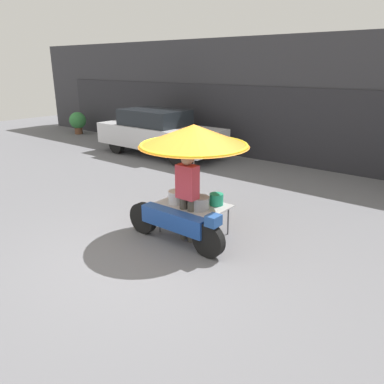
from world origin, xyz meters
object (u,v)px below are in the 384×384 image
Objects in this scene: vendor_person at (187,192)px; potted_plant at (78,121)px; vendor_motorcycle_cart at (192,151)px; parked_car at (159,132)px.

vendor_person reaches higher than potted_plant.
vendor_person is at bearing -70.36° from vendor_motorcycle_cart.
vendor_motorcycle_cart is 12.23m from potted_plant.
vendor_person is 1.63× the size of potted_plant.
vendor_person is 12.37m from potted_plant.
vendor_person is at bearing -26.44° from potted_plant.
vendor_motorcycle_cart is 2.12× the size of potted_plant.
vendor_person is 6.94m from parked_car.
potted_plant is at bearing 172.12° from parked_car.
vendor_person is 0.35× the size of parked_car.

